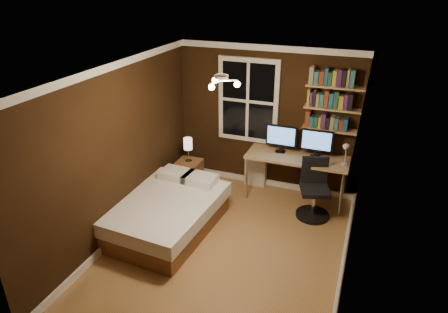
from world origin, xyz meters
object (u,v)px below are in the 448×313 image
(monitor_left, at_px, (281,139))
(desk_lamp, at_px, (345,154))
(bed, at_px, (167,213))
(radiator, at_px, (256,171))
(bedside_lamp, at_px, (188,150))
(office_chair, at_px, (314,195))
(nightstand, at_px, (189,174))
(desk, at_px, (297,160))
(monitor_right, at_px, (316,144))

(monitor_left, xyz_separation_m, desk_lamp, (1.06, -0.20, -0.02))
(bed, relative_size, monitor_left, 3.74)
(radiator, relative_size, monitor_left, 1.10)
(bedside_lamp, relative_size, desk_lamp, 0.99)
(radiator, distance_m, office_chair, 1.30)
(nightstand, distance_m, bedside_lamp, 0.47)
(desk, bearing_deg, nightstand, -171.49)
(nightstand, bearing_deg, bedside_lamp, 0.00)
(desk, distance_m, office_chair, 0.66)
(bedside_lamp, xyz_separation_m, desk_lamp, (2.60, 0.16, 0.28))
(desk_lamp, bearing_deg, desk, 171.19)
(desk, xyz_separation_m, office_chair, (0.37, -0.41, -0.37))
(nightstand, height_order, desk_lamp, desk_lamp)
(monitor_right, bearing_deg, bed, -138.90)
(radiator, relative_size, desk_lamp, 1.29)
(radiator, relative_size, desk, 0.34)
(nightstand, bearing_deg, desk_lamp, 2.59)
(monitor_left, bearing_deg, nightstand, -166.86)
(bedside_lamp, xyz_separation_m, radiator, (1.09, 0.50, -0.45))
(nightstand, bearing_deg, monitor_left, 12.18)
(bedside_lamp, distance_m, desk_lamp, 2.62)
(bedside_lamp, height_order, radiator, bedside_lamp)
(nightstand, distance_m, radiator, 1.20)
(nightstand, xyz_separation_m, monitor_right, (2.12, 0.36, 0.77))
(bedside_lamp, relative_size, radiator, 0.77)
(desk, bearing_deg, bedside_lamp, -171.49)
(bed, height_order, monitor_right, monitor_right)
(bedside_lamp, bearing_deg, desk_lamp, 3.55)
(desk, bearing_deg, radiator, 163.58)
(bed, height_order, radiator, bed)
(desk_lamp, distance_m, office_chair, 0.80)
(monitor_left, relative_size, monitor_right, 1.00)
(bed, relative_size, desk_lamp, 4.37)
(desk, relative_size, office_chair, 1.74)
(office_chair, bearing_deg, radiator, 133.20)
(office_chair, bearing_deg, monitor_right, 83.85)
(nightstand, bearing_deg, desk, 7.56)
(desk, height_order, desk_lamp, desk_lamp)
(monitor_left, distance_m, office_chair, 1.07)
(nightstand, distance_m, office_chair, 2.23)
(radiator, distance_m, desk, 0.91)
(monitor_left, height_order, office_chair, monitor_left)
(bedside_lamp, bearing_deg, monitor_right, 9.62)
(desk, relative_size, monitor_left, 3.23)
(monitor_right, relative_size, office_chair, 0.54)
(bed, height_order, nightstand, bed)
(monitor_right, distance_m, desk_lamp, 0.52)
(radiator, xyz_separation_m, monitor_left, (0.46, -0.14, 0.74))
(bedside_lamp, bearing_deg, office_chair, -3.31)
(bedside_lamp, xyz_separation_m, office_chair, (2.22, -0.13, -0.37))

